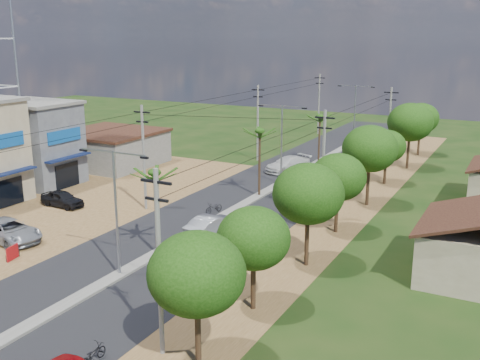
{
  "coord_description": "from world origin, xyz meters",
  "views": [
    {
      "loc": [
        21.73,
        -25.21,
        14.62
      ],
      "look_at": [
        0.92,
        14.41,
        3.0
      ],
      "focal_mm": 42.0,
      "sensor_mm": 36.0,
      "label": 1
    }
  ],
  "objects_px": {
    "moto_rider_east": "(93,355)",
    "car_parked_silver": "(9,231)",
    "car_parked_dark": "(62,199)",
    "car_silver_mid": "(213,226)",
    "roadside_sign": "(12,253)",
    "car_white_far": "(288,165)"
  },
  "relations": [
    {
      "from": "car_parked_dark",
      "to": "moto_rider_east",
      "type": "height_order",
      "value": "car_parked_dark"
    },
    {
      "from": "car_parked_silver",
      "to": "car_parked_dark",
      "type": "bearing_deg",
      "value": 27.83
    },
    {
      "from": "car_parked_silver",
      "to": "car_parked_dark",
      "type": "relative_size",
      "value": 1.36
    },
    {
      "from": "car_parked_silver",
      "to": "car_parked_dark",
      "type": "xyz_separation_m",
      "value": [
        -2.82,
        8.08,
        -0.07
      ]
    },
    {
      "from": "car_white_far",
      "to": "car_parked_silver",
      "type": "relative_size",
      "value": 1.0
    },
    {
      "from": "car_silver_mid",
      "to": "car_parked_dark",
      "type": "height_order",
      "value": "car_silver_mid"
    },
    {
      "from": "roadside_sign",
      "to": "car_parked_silver",
      "type": "bearing_deg",
      "value": 128.74
    },
    {
      "from": "car_white_far",
      "to": "car_parked_silver",
      "type": "xyz_separation_m",
      "value": [
        -9.55,
        -29.22,
        -0.03
      ]
    },
    {
      "from": "car_parked_dark",
      "to": "roadside_sign",
      "type": "bearing_deg",
      "value": -147.84
    },
    {
      "from": "car_parked_silver",
      "to": "moto_rider_east",
      "type": "xyz_separation_m",
      "value": [
        16.25,
        -9.27,
        -0.34
      ]
    },
    {
      "from": "car_white_far",
      "to": "car_parked_dark",
      "type": "height_order",
      "value": "car_white_far"
    },
    {
      "from": "car_white_far",
      "to": "roadside_sign",
      "type": "height_order",
      "value": "car_white_far"
    },
    {
      "from": "car_silver_mid",
      "to": "car_parked_dark",
      "type": "xyz_separation_m",
      "value": [
        -15.37,
        0.25,
        -0.09
      ]
    },
    {
      "from": "car_silver_mid",
      "to": "roadside_sign",
      "type": "xyz_separation_m",
      "value": [
        -9.5,
        -10.2,
        -0.31
      ]
    },
    {
      "from": "car_parked_silver",
      "to": "car_parked_dark",
      "type": "height_order",
      "value": "car_parked_silver"
    },
    {
      "from": "car_parked_dark",
      "to": "car_silver_mid",
      "type": "bearing_deg",
      "value": -88.1
    },
    {
      "from": "car_silver_mid",
      "to": "roadside_sign",
      "type": "height_order",
      "value": "car_silver_mid"
    },
    {
      "from": "moto_rider_east",
      "to": "car_parked_silver",
      "type": "bearing_deg",
      "value": -30.23
    },
    {
      "from": "roadside_sign",
      "to": "car_white_far",
      "type": "bearing_deg",
      "value": 64.92
    },
    {
      "from": "roadside_sign",
      "to": "car_parked_dark",
      "type": "bearing_deg",
      "value": 105.86
    },
    {
      "from": "car_white_far",
      "to": "roadside_sign",
      "type": "distance_m",
      "value": 32.25
    },
    {
      "from": "car_white_far",
      "to": "roadside_sign",
      "type": "bearing_deg",
      "value": -78.39
    }
  ]
}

